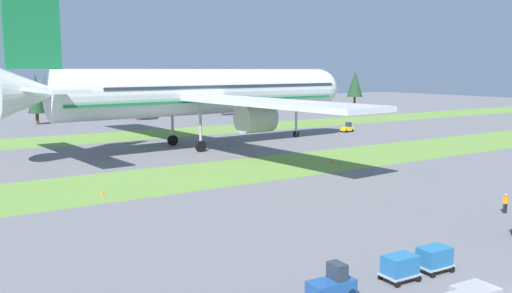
{
  "coord_description": "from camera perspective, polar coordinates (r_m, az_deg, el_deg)",
  "views": [
    {
      "loc": [
        -26.16,
        -14.63,
        12.37
      ],
      "look_at": [
        5.93,
        34.43,
        4.0
      ],
      "focal_mm": 37.93,
      "sensor_mm": 36.0,
      "label": 1
    }
  ],
  "objects": [
    {
      "name": "taxiway_marker_2",
      "position": [
        72.42,
        8.06,
        -1.58
      ],
      "size": [
        0.44,
        0.44,
        0.53
      ],
      "primitive_type": "cone",
      "color": "orange",
      "rests_on": "ground"
    },
    {
      "name": "baggage_tug",
      "position": [
        30.51,
        8.06,
        -14.21
      ],
      "size": [
        2.66,
        1.43,
        1.97
      ],
      "rotation": [
        0.0,
        0.0,
        1.52
      ],
      "color": "#1E4C8E",
      "rests_on": "ground"
    },
    {
      "name": "ground_crew_marshaller",
      "position": [
        51.78,
        24.82,
        -5.39
      ],
      "size": [
        0.53,
        0.36,
        1.74
      ],
      "rotation": [
        0.0,
        0.0,
        2.81
      ],
      "color": "black",
      "rests_on": "ground"
    },
    {
      "name": "grass_strip_near",
      "position": [
        63.16,
        -8.06,
        -3.25
      ],
      "size": [
        320.0,
        14.86,
        0.01
      ],
      "primitive_type": "cube",
      "color": "olive",
      "rests_on": "ground"
    },
    {
      "name": "cargo_dolly_second",
      "position": [
        35.66,
        18.3,
        -11.03
      ],
      "size": [
        2.27,
        1.61,
        1.55
      ],
      "rotation": [
        0.0,
        0.0,
        1.52
      ],
      "color": "#A3A3A8",
      "rests_on": "ground"
    },
    {
      "name": "distant_tree_line",
      "position": [
        131.33,
        -21.22,
        5.41
      ],
      "size": [
        196.91,
        8.75,
        12.11
      ],
      "color": "#4C3823",
      "rests_on": "ground"
    },
    {
      "name": "airliner",
      "position": [
        86.56,
        -5.97,
        5.77
      ],
      "size": [
        59.56,
        73.75,
        24.73
      ],
      "rotation": [
        0.0,
        0.0,
        -1.49
      ],
      "color": "silver",
      "rests_on": "ground"
    },
    {
      "name": "cargo_dolly_lead",
      "position": [
        33.63,
        14.95,
        -12.06
      ],
      "size": [
        2.27,
        1.61,
        1.55
      ],
      "rotation": [
        0.0,
        0.0,
        1.52
      ],
      "color": "#A3A3A8",
      "rests_on": "ground"
    },
    {
      "name": "grass_strip_far",
      "position": [
        102.06,
        -18.09,
        0.76
      ],
      "size": [
        320.0,
        14.86,
        0.01
      ],
      "primitive_type": "cube",
      "color": "olive",
      "rests_on": "ground"
    },
    {
      "name": "taxiway_marker_1",
      "position": [
        55.88,
        -15.91,
        -4.73
      ],
      "size": [
        0.44,
        0.44,
        0.48
      ],
      "primitive_type": "cone",
      "color": "orange",
      "rests_on": "ground"
    },
    {
      "name": "pushback_tractor",
      "position": [
        109.16,
        9.61,
        1.93
      ],
      "size": [
        2.69,
        1.5,
        1.97
      ],
      "rotation": [
        0.0,
        0.0,
        1.65
      ],
      "color": "yellow",
      "rests_on": "ground"
    }
  ]
}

